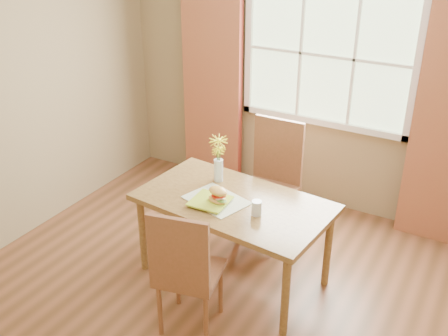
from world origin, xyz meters
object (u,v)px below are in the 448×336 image
at_px(chair_far, 273,175).
at_px(water_glass, 257,208).
at_px(dining_table, 234,208).
at_px(flower_vase, 218,155).
at_px(chair_near, 185,268).
at_px(croissant_sandwich, 218,195).

bearing_deg(chair_far, water_glass, -73.35).
xyz_separation_m(dining_table, water_glass, (0.24, -0.11, 0.13)).
relative_size(chair_far, flower_vase, 2.86).
bearing_deg(dining_table, water_glass, -17.98).
distance_m(chair_near, water_glass, 0.68).
distance_m(chair_far, water_glass, 0.87).
bearing_deg(water_glass, croissant_sandwich, -177.99).
bearing_deg(flower_vase, croissant_sandwich, -60.63).
relative_size(chair_near, flower_vase, 2.60).
bearing_deg(chair_far, chair_near, -89.19).
distance_m(dining_table, croissant_sandwich, 0.20).
bearing_deg(chair_far, flower_vase, -117.10).
bearing_deg(flower_vase, chair_far, 62.85).
bearing_deg(water_glass, flower_vase, 147.29).
relative_size(dining_table, chair_near, 1.54).
height_order(dining_table, flower_vase, flower_vase).
height_order(water_glass, flower_vase, flower_vase).
bearing_deg(chair_far, croissant_sandwich, -94.68).
distance_m(chair_near, croissant_sandwich, 0.64).
height_order(chair_far, croissant_sandwich, chair_far).
height_order(croissant_sandwich, water_glass, croissant_sandwich).
height_order(chair_near, flower_vase, flower_vase).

